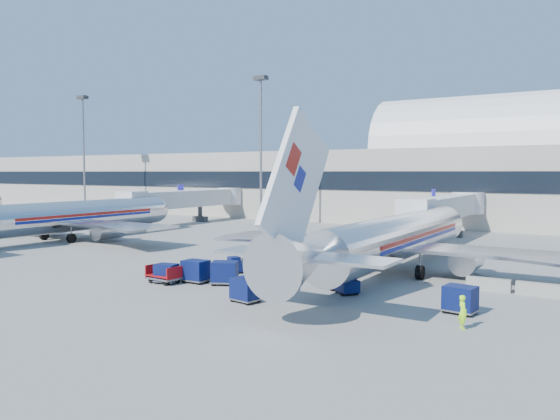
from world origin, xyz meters
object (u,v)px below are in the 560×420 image
Objects in this scene: tug_lead at (273,282)px; cart_open_red at (165,277)px; cart_solo_far at (460,299)px; cart_train_c at (166,273)px; barrier_near at (488,284)px; cart_train_b at (196,271)px; airliner_main at (393,239)px; jetbridge_mid at (191,199)px; mast_west at (261,129)px; barrier_mid at (540,290)px; tug_left at (238,265)px; ramp_worker at (463,312)px; cart_train_a at (225,272)px; cart_solo_near at (246,289)px; airliner_mid at (64,217)px; tug_right at (343,282)px; mast_far_west at (83,138)px; jetbridge_near at (448,208)px.

cart_open_red is at bearing 164.72° from tug_lead.
cart_train_c is at bearing -164.79° from cart_solo_far.
barrier_near is 1.52× the size of cart_train_b.
airliner_main is at bearing 136.25° from cart_solo_far.
mast_west is (14.40, -0.81, 10.86)m from jetbridge_mid.
barrier_mid is at bearing 0.00° from barrier_near.
tug_left is 1.29× the size of ramp_worker.
cart_train_a reaches higher than cart_solo_near.
cart_train_c is 0.91× the size of cart_solo_far.
mast_west is 9.23× the size of tug_lead.
barrier_near is (50.00, -2.51, -2.48)m from airliner_mid.
airliner_mid is 1.35× the size of jetbridge_mid.
tug_right is at bearing -93.70° from airliner_main.
tug_lead is 8.68m from cart_open_red.
airliner_mid is at bearing -42.32° from mast_far_west.
cart_solo_near reaches higher than barrier_near.
mast_west is 9.29× the size of cart_train_a.
ramp_worker is at bearing -6.85° from cart_train_b.
barrier_mid is (3.30, 0.00, 0.00)m from barrier_near.
jetbridge_mid reaches higher than cart_solo_far.
cart_train_a is 4.67m from cart_open_red.
airliner_main reaches higher than jetbridge_mid.
cart_solo_far is (16.97, 0.71, -0.05)m from cart_train_a.
jetbridge_near reaches higher than barrier_near.
cart_train_a reaches higher than cart_train_c.
airliner_mid reaches higher than cart_train_b.
tug_left is 1.21× the size of cart_train_b.
cart_solo_far is (49.82, -9.96, -2.04)m from airliner_mid.
barrier_mid is 10.99m from ramp_worker.
cart_solo_near is (-4.14, -5.94, 0.09)m from tug_right.
jetbridge_mid is 27.82m from mast_far_west.
mast_far_west is at bearing -178.19° from jetbridge_mid.
airliner_main reaches higher than cart_open_red.
barrier_mid is at bearing -2.69° from airliner_mid.
tug_right is (69.46, -33.88, -14.05)m from mast_far_west.
cart_open_red is (-11.00, -38.87, -3.46)m from jetbridge_near.
tug_left is at bearing -11.57° from airliner_mid.
mast_west is 12.11× the size of cart_train_c.
cart_train_a is at bearing -169.45° from cart_solo_far.
cart_open_red is (-1.89, -1.34, -0.44)m from cart_train_b.
tug_lead is (65.04, -36.02, -14.14)m from mast_far_west.
cart_train_a is 1.18× the size of cart_solo_far.
tug_left is at bearing -150.35° from airliner_main.
barrier_mid is at bearing 19.57° from cart_train_b.
jetbridge_near reaches higher than cart_solo_near.
barrier_near is (10.40, -28.81, -3.48)m from jetbridge_near.
cart_train_a is at bearing -60.04° from mast_west.
barrier_near is at bearing 14.56° from cart_train_c.
barrier_near is 1.46× the size of cart_solo_far.
cart_train_a is 16.98m from cart_solo_far.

